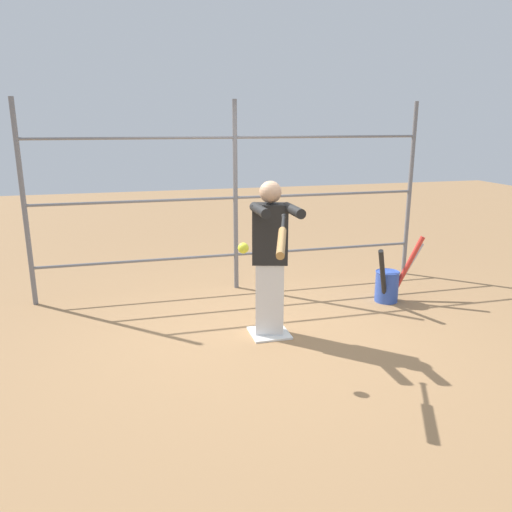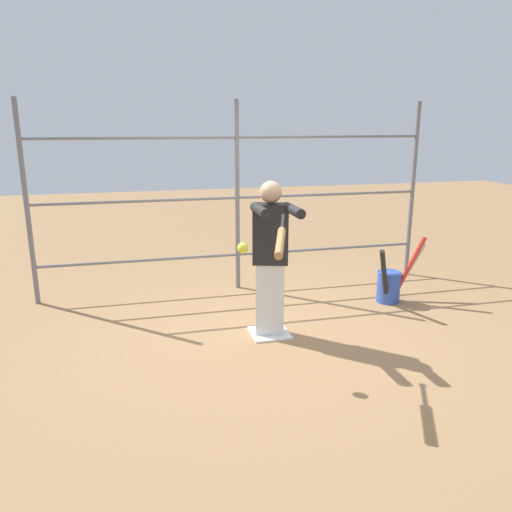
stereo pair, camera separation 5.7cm
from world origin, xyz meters
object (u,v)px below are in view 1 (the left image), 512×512
(softball_in_flight, at_px, (243,248))
(bat_bucket, at_px, (389,283))
(batter, at_px, (270,255))
(baseball_bat_swinging, at_px, (282,239))

(softball_in_flight, xyz_separation_m, bat_bucket, (-2.15, -1.20, -0.87))
(bat_bucket, bearing_deg, batter, 19.21)
(softball_in_flight, bearing_deg, batter, -125.29)
(softball_in_flight, bearing_deg, bat_bucket, -150.82)
(baseball_bat_swinging, distance_m, softball_in_flight, 0.44)
(softball_in_flight, height_order, bat_bucket, softball_in_flight)
(batter, xyz_separation_m, softball_in_flight, (0.42, 0.60, 0.24))
(baseball_bat_swinging, bearing_deg, bat_bucket, -141.15)
(baseball_bat_swinging, bearing_deg, batter, -101.06)
(bat_bucket, bearing_deg, softball_in_flight, 29.18)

